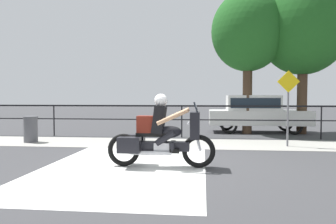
{
  "coord_description": "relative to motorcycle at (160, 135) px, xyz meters",
  "views": [
    {
      "loc": [
        0.81,
        -7.34,
        1.52
      ],
      "look_at": [
        -0.14,
        1.46,
        1.13
      ],
      "focal_mm": 35.0,
      "sensor_mm": 36.0,
      "label": 1
    }
  ],
  "objects": [
    {
      "name": "tree_behind_car",
      "position": [
        5.07,
        7.23,
        3.79
      ],
      "size": [
        3.69,
        3.69,
        6.54
      ],
      "color": "#473323",
      "rests_on": "ground"
    },
    {
      "name": "crosswalk_band",
      "position": [
        -0.77,
        0.1,
        -0.69
      ],
      "size": [
        3.51,
        6.0,
        0.01
      ],
      "primitive_type": "cube",
      "color": "silver",
      "rests_on": "ground"
    },
    {
      "name": "parked_car",
      "position": [
        3.24,
        7.57,
        0.23
      ],
      "size": [
        4.27,
        1.65,
        1.62
      ],
      "rotation": [
        0.0,
        0.0,
        -0.05
      ],
      "color": "silver",
      "rests_on": "ground"
    },
    {
      "name": "sidewalk_band",
      "position": [
        0.13,
        3.7,
        -0.69
      ],
      "size": [
        44.0,
        2.4,
        0.01
      ],
      "primitive_type": "cube",
      "color": "#99968E",
      "rests_on": "ground"
    },
    {
      "name": "fence_railing",
      "position": [
        0.13,
        5.39,
        0.28
      ],
      "size": [
        36.0,
        0.05,
        1.24
      ],
      "color": "black",
      "rests_on": "ground"
    },
    {
      "name": "ground_plane",
      "position": [
        0.13,
        0.3,
        -0.69
      ],
      "size": [
        120.0,
        120.0,
        0.0
      ],
      "primitive_type": "plane",
      "color": "#38383A"
    },
    {
      "name": "motorcycle",
      "position": [
        0.0,
        0.0,
        0.0
      ],
      "size": [
        2.38,
        0.76,
        1.6
      ],
      "rotation": [
        0.0,
        0.0,
        0.04
      ],
      "color": "black",
      "rests_on": "ground"
    },
    {
      "name": "trash_bin",
      "position": [
        -4.88,
        3.45,
        -0.25
      ],
      "size": [
        0.48,
        0.48,
        0.89
      ],
      "color": "#515156",
      "rests_on": "ground"
    },
    {
      "name": "street_sign",
      "position": [
        3.54,
        3.39,
        0.78
      ],
      "size": [
        0.68,
        0.06,
        2.35
      ],
      "color": "slate",
      "rests_on": "ground"
    },
    {
      "name": "tree_behind_sign",
      "position": [
        2.79,
        7.03,
        3.56
      ],
      "size": [
        3.05,
        3.05,
        5.97
      ],
      "color": "#473323",
      "rests_on": "ground"
    }
  ]
}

